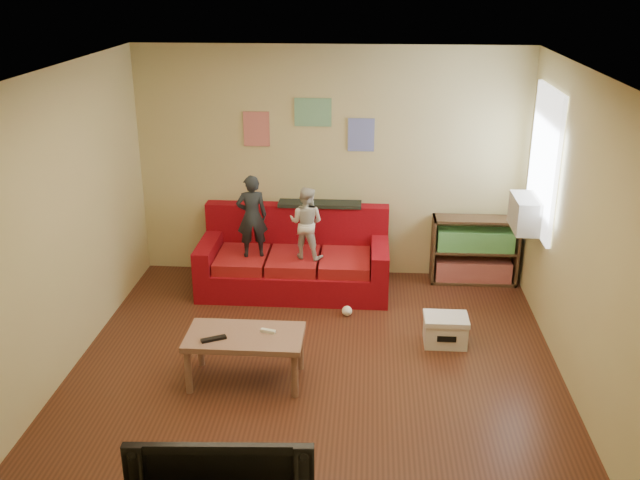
# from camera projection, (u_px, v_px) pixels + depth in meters

# --- Properties ---
(room_shell) EXTENTS (4.52, 5.02, 2.72)m
(room_shell) POSITION_uv_depth(u_px,v_px,m) (313.00, 240.00, 5.93)
(room_shell) COLOR #512818
(room_shell) RESTS_ON ground
(sofa) EXTENTS (2.14, 0.98, 0.94)m
(sofa) POSITION_uv_depth(u_px,v_px,m) (295.00, 262.00, 8.19)
(sofa) COLOR maroon
(sofa) RESTS_ON ground
(child_a) EXTENTS (0.38, 0.30, 0.94)m
(child_a) POSITION_uv_depth(u_px,v_px,m) (252.00, 216.00, 7.85)
(child_a) COLOR black
(child_a) RESTS_ON sofa
(child_b) EXTENTS (0.47, 0.41, 0.81)m
(child_b) POSITION_uv_depth(u_px,v_px,m) (306.00, 223.00, 7.83)
(child_b) COLOR silver
(child_b) RESTS_ON sofa
(coffee_table) EXTENTS (1.03, 0.57, 0.46)m
(coffee_table) POSITION_uv_depth(u_px,v_px,m) (245.00, 341.00, 6.27)
(coffee_table) COLOR #936A55
(coffee_table) RESTS_ON ground
(remote) EXTENTS (0.22, 0.15, 0.02)m
(remote) POSITION_uv_depth(u_px,v_px,m) (214.00, 339.00, 6.15)
(remote) COLOR black
(remote) RESTS_ON coffee_table
(game_controller) EXTENTS (0.14, 0.07, 0.03)m
(game_controller) POSITION_uv_depth(u_px,v_px,m) (268.00, 331.00, 6.28)
(game_controller) COLOR silver
(game_controller) RESTS_ON coffee_table
(bookshelf) EXTENTS (0.99, 0.30, 0.79)m
(bookshelf) POSITION_uv_depth(u_px,v_px,m) (474.00, 254.00, 8.32)
(bookshelf) COLOR #4B3521
(bookshelf) RESTS_ON ground
(window) EXTENTS (0.04, 1.08, 1.48)m
(window) POSITION_uv_depth(u_px,v_px,m) (544.00, 161.00, 7.22)
(window) COLOR white
(window) RESTS_ON room_shell
(ac_unit) EXTENTS (0.28, 0.55, 0.35)m
(ac_unit) POSITION_uv_depth(u_px,v_px,m) (526.00, 213.00, 7.42)
(ac_unit) COLOR #B7B2A3
(ac_unit) RESTS_ON window
(artwork_left) EXTENTS (0.30, 0.01, 0.40)m
(artwork_left) POSITION_uv_depth(u_px,v_px,m) (256.00, 129.00, 8.16)
(artwork_left) COLOR #D87266
(artwork_left) RESTS_ON room_shell
(artwork_center) EXTENTS (0.42, 0.01, 0.32)m
(artwork_center) POSITION_uv_depth(u_px,v_px,m) (313.00, 112.00, 8.05)
(artwork_center) COLOR #72B27F
(artwork_center) RESTS_ON room_shell
(artwork_right) EXTENTS (0.30, 0.01, 0.38)m
(artwork_right) POSITION_uv_depth(u_px,v_px,m) (361.00, 135.00, 8.10)
(artwork_right) COLOR #727FCC
(artwork_right) RESTS_ON room_shell
(file_box) EXTENTS (0.43, 0.33, 0.30)m
(file_box) POSITION_uv_depth(u_px,v_px,m) (445.00, 330.00, 6.99)
(file_box) COLOR white
(file_box) RESTS_ON ground
(television) EXTENTS (1.06, 0.20, 0.61)m
(television) POSITION_uv_depth(u_px,v_px,m) (223.00, 477.00, 4.07)
(television) COLOR black
(television) RESTS_ON tv_stand
(tissue) EXTENTS (0.14, 0.14, 0.11)m
(tissue) POSITION_uv_depth(u_px,v_px,m) (347.00, 311.00, 7.59)
(tissue) COLOR white
(tissue) RESTS_ON ground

